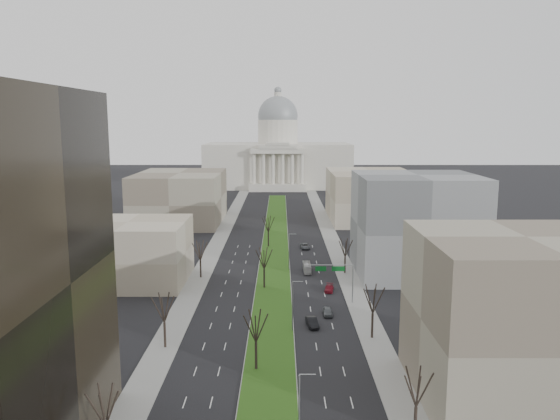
{
  "coord_description": "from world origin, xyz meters",
  "views": [
    {
      "loc": [
        1.66,
        -36.11,
        36.63
      ],
      "look_at": [
        1.43,
        113.9,
        11.97
      ],
      "focal_mm": 35.0,
      "sensor_mm": 36.0,
      "label": 1
    }
  ],
  "objects_px": {
    "car_grey_near": "(328,312)",
    "car_red": "(329,288)",
    "car_black": "(312,322)",
    "car_grey_far": "(305,246)",
    "box_van": "(307,267)"
  },
  "relations": [
    {
      "from": "box_van",
      "to": "car_grey_near",
      "type": "bearing_deg",
      "value": -85.5
    },
    {
      "from": "car_red",
      "to": "box_van",
      "type": "height_order",
      "value": "box_van"
    },
    {
      "from": "car_grey_near",
      "to": "car_red",
      "type": "xyz_separation_m",
      "value": [
        1.56,
        14.74,
        -0.08
      ]
    },
    {
      "from": "car_black",
      "to": "car_grey_far",
      "type": "relative_size",
      "value": 0.92
    },
    {
      "from": "car_black",
      "to": "car_grey_near",
      "type": "bearing_deg",
      "value": 51.5
    },
    {
      "from": "car_black",
      "to": "car_grey_far",
      "type": "height_order",
      "value": "car_black"
    },
    {
      "from": "car_red",
      "to": "car_grey_far",
      "type": "distance_m",
      "value": 40.06
    },
    {
      "from": "car_grey_near",
      "to": "car_red",
      "type": "distance_m",
      "value": 14.83
    },
    {
      "from": "car_grey_near",
      "to": "box_van",
      "type": "xyz_separation_m",
      "value": [
        -2.47,
        30.46,
        0.3
      ]
    },
    {
      "from": "car_grey_near",
      "to": "car_red",
      "type": "relative_size",
      "value": 0.96
    },
    {
      "from": "car_black",
      "to": "car_red",
      "type": "xyz_separation_m",
      "value": [
        4.85,
        20.45,
        -0.15
      ]
    },
    {
      "from": "car_black",
      "to": "box_van",
      "type": "distance_m",
      "value": 36.18
    },
    {
      "from": "car_grey_near",
      "to": "car_black",
      "type": "distance_m",
      "value": 6.59
    },
    {
      "from": "car_red",
      "to": "car_grey_far",
      "type": "bearing_deg",
      "value": 104.52
    },
    {
      "from": "car_grey_near",
      "to": "car_grey_far",
      "type": "height_order",
      "value": "car_grey_near"
    }
  ]
}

